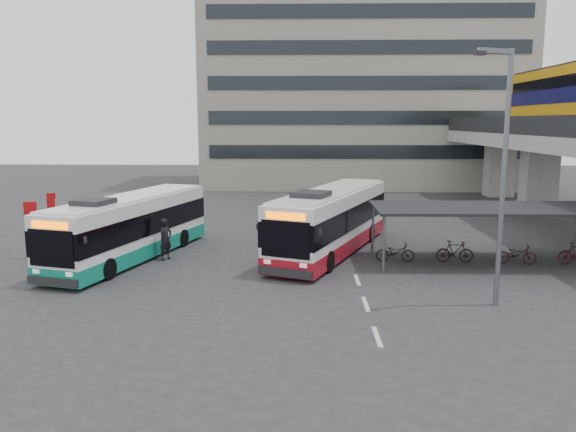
{
  "coord_description": "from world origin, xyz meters",
  "views": [
    {
      "loc": [
        0.23,
        -21.81,
        6.29
      ],
      "look_at": [
        -0.36,
        3.54,
        2.0
      ],
      "focal_mm": 35.0,
      "sensor_mm": 36.0,
      "label": 1
    }
  ],
  "objects_px": {
    "bus_main": "(331,221)",
    "pedestrian": "(166,239)",
    "bus_teal": "(131,228)",
    "lamp_post": "(502,164)"
  },
  "relations": [
    {
      "from": "pedestrian",
      "to": "bus_teal",
      "type": "bearing_deg",
      "value": 115.52
    },
    {
      "from": "bus_teal",
      "to": "pedestrian",
      "type": "height_order",
      "value": "bus_teal"
    },
    {
      "from": "bus_teal",
      "to": "bus_main",
      "type": "bearing_deg",
      "value": 25.03
    },
    {
      "from": "bus_main",
      "to": "lamp_post",
      "type": "height_order",
      "value": "lamp_post"
    },
    {
      "from": "bus_teal",
      "to": "pedestrian",
      "type": "bearing_deg",
      "value": 9.15
    },
    {
      "from": "bus_main",
      "to": "pedestrian",
      "type": "relative_size",
      "value": 5.85
    },
    {
      "from": "bus_main",
      "to": "lamp_post",
      "type": "relative_size",
      "value": 1.3
    },
    {
      "from": "pedestrian",
      "to": "lamp_post",
      "type": "bearing_deg",
      "value": -83.57
    },
    {
      "from": "bus_main",
      "to": "pedestrian",
      "type": "distance_m",
      "value": 7.86
    },
    {
      "from": "pedestrian",
      "to": "lamp_post",
      "type": "xyz_separation_m",
      "value": [
        12.85,
        -6.2,
        3.94
      ]
    }
  ]
}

